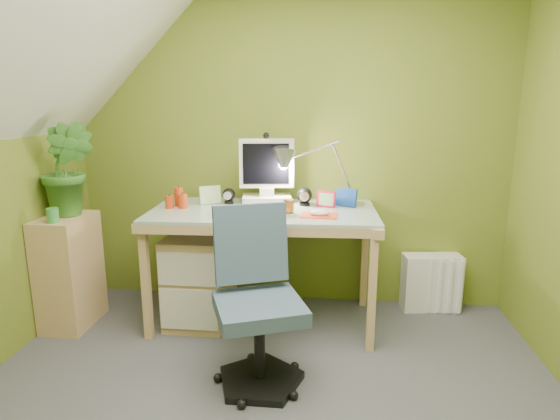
# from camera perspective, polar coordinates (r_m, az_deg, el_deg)

# --- Properties ---
(wall_back) EXTENTS (3.20, 0.01, 2.40)m
(wall_back) POSITION_cam_1_polar(r_m,az_deg,el_deg) (3.49, 1.08, 7.84)
(wall_back) COLOR olive
(wall_back) RESTS_ON floor
(slope_ceiling) EXTENTS (1.10, 3.20, 1.10)m
(slope_ceiling) POSITION_cam_1_polar(r_m,az_deg,el_deg) (2.30, -30.58, 19.65)
(slope_ceiling) COLOR white
(slope_ceiling) RESTS_ON wall_left
(desk) EXTENTS (1.54, 0.81, 0.81)m
(desk) POSITION_cam_1_polar(r_m,az_deg,el_deg) (3.27, -2.00, -6.85)
(desk) COLOR tan
(desk) RESTS_ON floor
(monitor) EXTENTS (0.43, 0.29, 0.54)m
(monitor) POSITION_cam_1_polar(r_m,az_deg,el_deg) (3.28, -1.65, 5.37)
(monitor) COLOR beige
(monitor) RESTS_ON desk
(speaker_left) EXTENTS (0.10, 0.10, 0.11)m
(speaker_left) POSITION_cam_1_polar(r_m,az_deg,el_deg) (3.35, -6.26, 1.71)
(speaker_left) COLOR black
(speaker_left) RESTS_ON desk
(speaker_right) EXTENTS (0.13, 0.13, 0.13)m
(speaker_right) POSITION_cam_1_polar(r_m,az_deg,el_deg) (3.27, 3.02, 1.67)
(speaker_right) COLOR black
(speaker_right) RESTS_ON desk
(keyboard) EXTENTS (0.47, 0.18, 0.02)m
(keyboard) POSITION_cam_1_polar(r_m,az_deg,el_deg) (3.03, -3.94, -0.28)
(keyboard) COLOR silver
(keyboard) RESTS_ON desk
(mousepad) EXTENTS (0.24, 0.18, 0.01)m
(mousepad) POSITION_cam_1_polar(r_m,az_deg,el_deg) (2.99, 4.78, -0.66)
(mousepad) COLOR #D34321
(mousepad) RESTS_ON desk
(mouse) EXTENTS (0.13, 0.09, 0.04)m
(mouse) POSITION_cam_1_polar(r_m,az_deg,el_deg) (2.98, 4.79, -0.32)
(mouse) COLOR white
(mouse) RESTS_ON mousepad
(amber_tumbler) EXTENTS (0.08, 0.08, 0.09)m
(amber_tumbler) POSITION_cam_1_polar(r_m,az_deg,el_deg) (3.05, 1.07, 0.46)
(amber_tumbler) COLOR #925515
(amber_tumbler) RESTS_ON desk
(candle_cluster) EXTENTS (0.20, 0.18, 0.13)m
(candle_cluster) POSITION_cam_1_polar(r_m,az_deg,el_deg) (3.29, -12.45, 1.46)
(candle_cluster) COLOR #C33A10
(candle_cluster) RESTS_ON desk
(photo_frame_red) EXTENTS (0.13, 0.06, 0.11)m
(photo_frame_red) POSITION_cam_1_polar(r_m,az_deg,el_deg) (3.23, 5.64, 1.34)
(photo_frame_red) COLOR #B71331
(photo_frame_red) RESTS_ON desk
(photo_frame_blue) EXTENTS (0.14, 0.09, 0.13)m
(photo_frame_blue) POSITION_cam_1_polar(r_m,az_deg,el_deg) (3.27, 8.11, 1.54)
(photo_frame_blue) COLOR navy
(photo_frame_blue) RESTS_ON desk
(photo_frame_green) EXTENTS (0.14, 0.09, 0.13)m
(photo_frame_green) POSITION_cam_1_polar(r_m,az_deg,el_deg) (3.35, -8.51, 1.83)
(photo_frame_green) COLOR #AECB8B
(photo_frame_green) RESTS_ON desk
(desk_lamp) EXTENTS (0.64, 0.34, 0.65)m
(desk_lamp) POSITION_cam_1_polar(r_m,az_deg,el_deg) (3.24, 6.29, 6.18)
(desk_lamp) COLOR silver
(desk_lamp) RESTS_ON desk
(side_ledge) EXTENTS (0.29, 0.44, 0.77)m
(side_ledge) POSITION_cam_1_polar(r_m,az_deg,el_deg) (3.54, -24.27, -6.83)
(side_ledge) COLOR tan
(side_ledge) RESTS_ON floor
(potted_plant) EXTENTS (0.37, 0.31, 0.63)m
(potted_plant) POSITION_cam_1_polar(r_m,az_deg,el_deg) (3.40, -24.46, 4.58)
(potted_plant) COLOR #377125
(potted_plant) RESTS_ON side_ledge
(green_cup) EXTENTS (0.08, 0.08, 0.09)m
(green_cup) POSITION_cam_1_polar(r_m,az_deg,el_deg) (3.29, -25.97, -0.59)
(green_cup) COLOR #3C9240
(green_cup) RESTS_ON side_ledge
(task_chair) EXTENTS (0.66, 0.66, 0.92)m
(task_chair) POSITION_cam_1_polar(r_m,az_deg,el_deg) (2.53, -2.56, -11.60)
(task_chair) COLOR #3B4E61
(task_chair) RESTS_ON floor
(radiator) EXTENTS (0.44, 0.22, 0.42)m
(radiator) POSITION_cam_1_polar(r_m,az_deg,el_deg) (3.69, 17.94, -8.38)
(radiator) COLOR silver
(radiator) RESTS_ON floor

